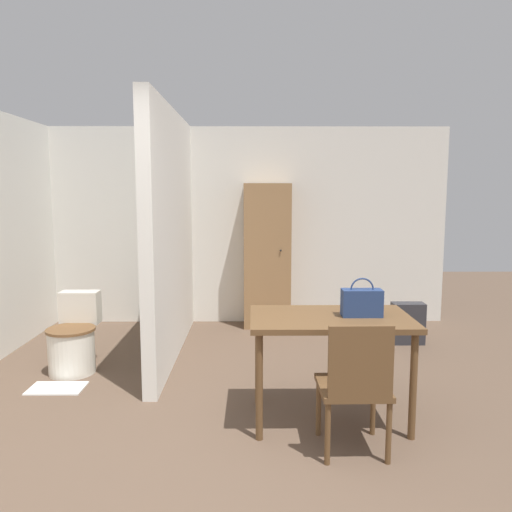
# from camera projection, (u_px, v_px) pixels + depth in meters

# --- Properties ---
(wall_back) EXTENTS (5.52, 0.12, 2.50)m
(wall_back) POSITION_uv_depth(u_px,v_px,m) (230.00, 226.00, 6.44)
(wall_back) COLOR silver
(wall_back) RESTS_ON ground_plane
(partition_wall) EXTENTS (0.12, 2.52, 2.50)m
(partition_wall) POSITION_uv_depth(u_px,v_px,m) (171.00, 235.00, 5.12)
(partition_wall) COLOR silver
(partition_wall) RESTS_ON ground_plane
(dining_table) EXTENTS (1.17, 0.72, 0.79)m
(dining_table) POSITION_uv_depth(u_px,v_px,m) (330.00, 328.00, 3.63)
(dining_table) COLOR brown
(dining_table) RESTS_ON ground_plane
(wooden_chair) EXTENTS (0.45, 0.45, 0.89)m
(wooden_chair) POSITION_uv_depth(u_px,v_px,m) (355.00, 383.00, 3.16)
(wooden_chair) COLOR brown
(wooden_chair) RESTS_ON ground_plane
(toilet) EXTENTS (0.44, 0.59, 0.72)m
(toilet) POSITION_uv_depth(u_px,v_px,m) (74.00, 341.00, 4.70)
(toilet) COLOR silver
(toilet) RESTS_ON ground_plane
(handbag) EXTENTS (0.29, 0.13, 0.28)m
(handbag) POSITION_uv_depth(u_px,v_px,m) (362.00, 302.00, 3.61)
(handbag) COLOR navy
(handbag) RESTS_ON dining_table
(wooden_cabinet) EXTENTS (0.58, 0.40, 1.79)m
(wooden_cabinet) POSITION_uv_depth(u_px,v_px,m) (267.00, 256.00, 6.22)
(wooden_cabinet) COLOR #997047
(wooden_cabinet) RESTS_ON ground_plane
(bath_mat) EXTENTS (0.47, 0.29, 0.01)m
(bath_mat) POSITION_uv_depth(u_px,v_px,m) (57.00, 388.00, 4.29)
(bath_mat) COLOR silver
(bath_mat) RESTS_ON ground_plane
(space_heater) EXTENTS (0.35, 0.18, 0.46)m
(space_heater) POSITION_uv_depth(u_px,v_px,m) (408.00, 323.00, 5.57)
(space_heater) COLOR #2D2D33
(space_heater) RESTS_ON ground_plane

